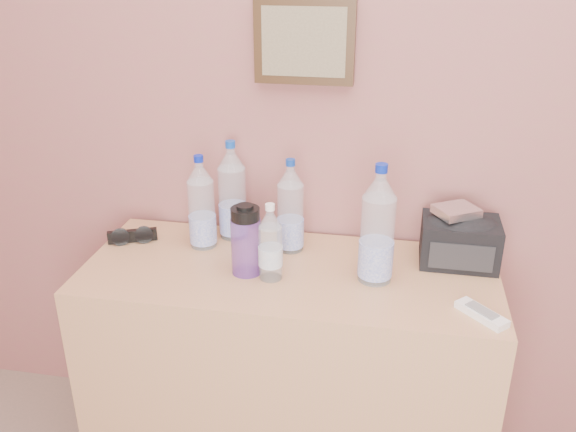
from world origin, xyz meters
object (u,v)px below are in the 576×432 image
object	(u,v)px
nalgene_bottle	(246,240)
pet_large_a	(202,207)
dresser	(289,373)
pet_large_d	(377,231)
pet_large_c	(290,211)
sunglasses	(133,236)
foil_packet	(456,211)
ac_remote	(482,314)
pet_small	(270,246)
toiletry_bag	(460,239)
pet_large_b	(232,195)

from	to	relation	value
nalgene_bottle	pet_large_a	bearing A→B (deg)	140.94
dresser	pet_large_d	xyz separation A→B (m)	(0.25, -0.01, 0.54)
nalgene_bottle	pet_large_c	bearing A→B (deg)	59.67
sunglasses	foil_packet	bearing A→B (deg)	-20.07
pet_large_c	ac_remote	bearing A→B (deg)	-27.67
pet_small	ac_remote	world-z (taller)	pet_small
pet_large_d	nalgene_bottle	size ratio (longest dim) A/B	1.64
toiletry_bag	foil_packet	bearing A→B (deg)	172.82
pet_large_a	ac_remote	world-z (taller)	pet_large_a
pet_small	toiletry_bag	xyz separation A→B (m)	(0.54, 0.20, -0.02)
pet_small	pet_large_c	bearing A→B (deg)	83.05
pet_small	nalgene_bottle	xyz separation A→B (m)	(-0.08, 0.02, 0.00)
dresser	pet_small	distance (m)	0.49
pet_large_a	ac_remote	xyz separation A→B (m)	(0.84, -0.27, -0.12)
pet_large_c	pet_large_d	world-z (taller)	pet_large_d
foil_packet	pet_large_b	bearing A→B (deg)	175.81
pet_large_a	pet_large_b	size ratio (longest dim) A/B	0.93
pet_small	sunglasses	distance (m)	0.52
pet_large_b	nalgene_bottle	bearing A→B (deg)	-66.18
pet_large_a	toiletry_bag	size ratio (longest dim) A/B	1.33
toiletry_bag	pet_large_b	bearing A→B (deg)	176.09
nalgene_bottle	toiletry_bag	xyz separation A→B (m)	(0.62, 0.18, -0.03)
dresser	pet_small	size ratio (longest dim) A/B	5.31
pet_large_a	sunglasses	distance (m)	0.26
pet_large_c	pet_small	size ratio (longest dim) A/B	1.29
pet_large_d	sunglasses	bearing A→B (deg)	172.60
pet_large_c	ac_remote	size ratio (longest dim) A/B	2.07
ac_remote	toiletry_bag	xyz separation A→B (m)	(-0.04, 0.30, 0.07)
pet_large_a	ac_remote	size ratio (longest dim) A/B	2.09
dresser	pet_large_c	bearing A→B (deg)	98.22
dresser	ac_remote	world-z (taller)	ac_remote
dresser	pet_large_a	size ratio (longest dim) A/B	4.06
pet_large_b	pet_small	distance (m)	0.31
pet_large_d	foil_packet	bearing A→B (deg)	34.52
pet_large_c	foil_packet	xyz separation A→B (m)	(0.50, 0.01, 0.03)
pet_large_a	pet_large_c	size ratio (longest dim) A/B	1.01
pet_large_a	toiletry_bag	bearing A→B (deg)	2.30
dresser	pet_large_b	bearing A→B (deg)	139.01
pet_small	pet_large_a	bearing A→B (deg)	147.18
ac_remote	nalgene_bottle	bearing A→B (deg)	-144.62
dresser	nalgene_bottle	world-z (taller)	nalgene_bottle
pet_large_b	foil_packet	world-z (taller)	pet_large_b
nalgene_bottle	toiletry_bag	distance (m)	0.64
pet_large_d	sunglasses	xyz separation A→B (m)	(-0.79, 0.10, -0.14)
dresser	pet_large_d	world-z (taller)	pet_large_d
dresser	ac_remote	distance (m)	0.69
pet_large_d	toiletry_bag	world-z (taller)	pet_large_d
pet_small	toiletry_bag	world-z (taller)	pet_small
pet_large_b	pet_large_d	bearing A→B (deg)	-23.30
pet_large_a	pet_small	xyz separation A→B (m)	(0.26, -0.17, -0.03)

